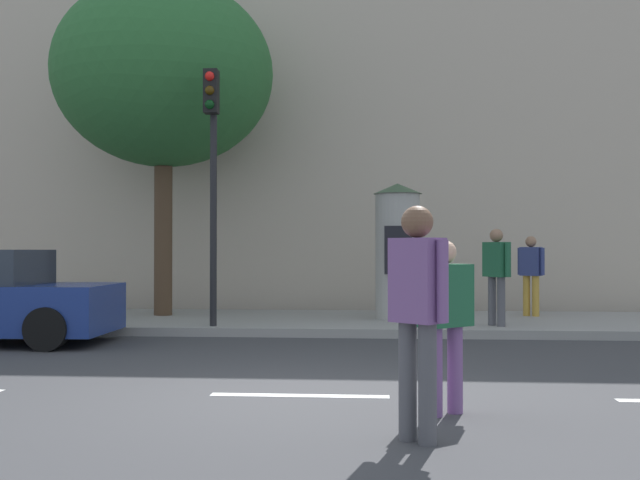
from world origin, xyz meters
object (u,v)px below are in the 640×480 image
Objects in this scene: street_tree at (164,75)px; pedestrian_in_dark_shirt at (417,303)px; pedestrian_with_bag at (445,312)px; pedestrian_in_light_jacket at (531,270)px; pedestrian_tallest at (496,268)px; traffic_light at (212,155)px; poster_column at (398,250)px.

street_tree reaches higher than pedestrian_in_dark_shirt.
pedestrian_with_bag is 8.88m from pedestrian_in_light_jacket.
pedestrian_with_bag is 6.69m from pedestrian_tallest.
street_tree is at bearing 124.22° from traffic_light.
traffic_light is 2.84× the size of pedestrian_with_bag.
poster_column is at bearing 91.72° from pedestrian_with_bag.
poster_column is 0.38× the size of street_tree.
traffic_light is 4.01m from poster_column.
pedestrian_in_light_jacket is at bearing 64.11° from pedestrian_tallest.
traffic_light is 3.26m from street_tree.
pedestrian_in_light_jacket is at bearing 2.75° from street_tree.
street_tree is at bearing 174.69° from poster_column.
traffic_light is at bearing -151.46° from poster_column.
pedestrian_in_light_jacket is at bearing 74.11° from pedestrian_in_dark_shirt.
traffic_light is at bearing 119.81° from pedestrian_with_bag.
pedestrian_in_light_jacket is (2.66, 0.79, -0.40)m from poster_column.
poster_column is 5.90m from street_tree.
pedestrian_in_dark_shirt is at bearing -65.78° from traffic_light.
street_tree is 10.40m from pedestrian_with_bag.
pedestrian_with_bag is at bearing -58.97° from street_tree.
traffic_light is 2.62× the size of pedestrian_tallest.
pedestrian_tallest is (1.73, 7.52, 0.08)m from pedestrian_in_dark_shirt.
pedestrian_in_light_jacket is 2.25m from pedestrian_tallest.
street_tree reaches higher than poster_column.
street_tree is 4.02× the size of pedestrian_tallest.
pedestrian_in_dark_shirt is at bearing -106.34° from pedestrian_with_bag.
pedestrian_in_light_jacket is at bearing 16.56° from poster_column.
pedestrian_in_light_jacket is at bearing 23.38° from traffic_light.
pedestrian_with_bag is (3.44, -6.01, -2.19)m from traffic_light.
street_tree is at bearing 121.03° from pedestrian_with_bag.
poster_column reaches higher than pedestrian_with_bag.
street_tree is 4.36× the size of pedestrian_with_bag.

